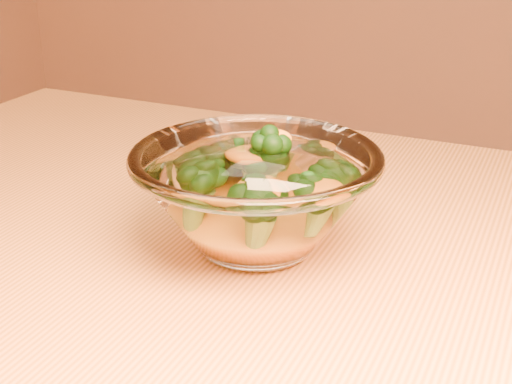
{
  "coord_description": "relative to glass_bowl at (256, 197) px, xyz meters",
  "views": [
    {
      "loc": [
        0.12,
        -0.41,
        1.03
      ],
      "look_at": [
        -0.1,
        0.06,
        0.8
      ],
      "focal_mm": 50.0,
      "sensor_mm": 36.0,
      "label": 1
    }
  ],
  "objects": [
    {
      "name": "broccoli_heap",
      "position": [
        0.0,
        0.01,
        0.01
      ],
      "size": [
        0.14,
        0.14,
        0.07
      ],
      "color": "black",
      "rests_on": "cheese_sauce"
    },
    {
      "name": "cheese_sauce",
      "position": [
        0.0,
        0.0,
        -0.02
      ],
      "size": [
        0.1,
        0.1,
        0.03
      ],
      "primitive_type": "ellipsoid",
      "color": "orange",
      "rests_on": "glass_bowl"
    },
    {
      "name": "glass_bowl",
      "position": [
        0.0,
        0.0,
        0.0
      ],
      "size": [
        0.2,
        0.2,
        0.09
      ],
      "color": "white",
      "rests_on": "table"
    }
  ]
}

